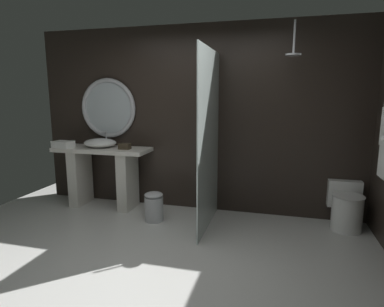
{
  "coord_description": "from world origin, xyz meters",
  "views": [
    {
      "loc": [
        1.13,
        -2.57,
        1.65
      ],
      "look_at": [
        0.25,
        0.74,
        1.03
      ],
      "focal_mm": 30.19,
      "sensor_mm": 36.0,
      "label": 1
    }
  ],
  "objects_px": {
    "tumbler_cup": "(73,143)",
    "waste_bin": "(154,206)",
    "vessel_sink": "(100,143)",
    "folded_hand_towel": "(63,144)",
    "round_wall_mirror": "(108,108)",
    "tissue_box": "(125,146)",
    "rain_shower_head": "(294,50)",
    "toilet": "(346,206)"
  },
  "relations": [
    {
      "from": "tumbler_cup",
      "to": "tissue_box",
      "type": "relative_size",
      "value": 0.52
    },
    {
      "from": "vessel_sink",
      "to": "toilet",
      "type": "relative_size",
      "value": 0.85
    },
    {
      "from": "round_wall_mirror",
      "to": "folded_hand_towel",
      "type": "relative_size",
      "value": 3.04
    },
    {
      "from": "waste_bin",
      "to": "rain_shower_head",
      "type": "bearing_deg",
      "value": 9.8
    },
    {
      "from": "round_wall_mirror",
      "to": "waste_bin",
      "type": "relative_size",
      "value": 2.26
    },
    {
      "from": "rain_shower_head",
      "to": "waste_bin",
      "type": "bearing_deg",
      "value": -170.2
    },
    {
      "from": "vessel_sink",
      "to": "folded_hand_towel",
      "type": "height_order",
      "value": "vessel_sink"
    },
    {
      "from": "round_wall_mirror",
      "to": "tumbler_cup",
      "type": "bearing_deg",
      "value": -158.63
    },
    {
      "from": "vessel_sink",
      "to": "round_wall_mirror",
      "type": "bearing_deg",
      "value": 78.33
    },
    {
      "from": "rain_shower_head",
      "to": "waste_bin",
      "type": "xyz_separation_m",
      "value": [
        -1.67,
        -0.29,
        -1.96
      ]
    },
    {
      "from": "tumbler_cup",
      "to": "rain_shower_head",
      "type": "relative_size",
      "value": 0.21
    },
    {
      "from": "tissue_box",
      "to": "round_wall_mirror",
      "type": "distance_m",
      "value": 0.7
    },
    {
      "from": "round_wall_mirror",
      "to": "waste_bin",
      "type": "xyz_separation_m",
      "value": [
        0.94,
        -0.59,
        -1.25
      ]
    },
    {
      "from": "tumbler_cup",
      "to": "tissue_box",
      "type": "height_order",
      "value": "tumbler_cup"
    },
    {
      "from": "rain_shower_head",
      "to": "tissue_box",
      "type": "bearing_deg",
      "value": 179.19
    },
    {
      "from": "round_wall_mirror",
      "to": "tissue_box",
      "type": "bearing_deg",
      "value": -35.13
    },
    {
      "from": "tissue_box",
      "to": "waste_bin",
      "type": "relative_size",
      "value": 0.41
    },
    {
      "from": "folded_hand_towel",
      "to": "rain_shower_head",
      "type": "bearing_deg",
      "value": 1.4
    },
    {
      "from": "waste_bin",
      "to": "folded_hand_towel",
      "type": "bearing_deg",
      "value": 171.9
    },
    {
      "from": "tissue_box",
      "to": "round_wall_mirror",
      "type": "relative_size",
      "value": 0.18
    },
    {
      "from": "vessel_sink",
      "to": "toilet",
      "type": "height_order",
      "value": "vessel_sink"
    },
    {
      "from": "toilet",
      "to": "round_wall_mirror",
      "type": "bearing_deg",
      "value": 176.86
    },
    {
      "from": "folded_hand_towel",
      "to": "waste_bin",
      "type": "bearing_deg",
      "value": -8.1
    },
    {
      "from": "vessel_sink",
      "to": "rain_shower_head",
      "type": "height_order",
      "value": "rain_shower_head"
    },
    {
      "from": "vessel_sink",
      "to": "rain_shower_head",
      "type": "xyz_separation_m",
      "value": [
        2.65,
        -0.1,
        1.21
      ]
    },
    {
      "from": "tumbler_cup",
      "to": "folded_hand_towel",
      "type": "xyz_separation_m",
      "value": [
        -0.03,
        -0.18,
        0.01
      ]
    },
    {
      "from": "tumbler_cup",
      "to": "round_wall_mirror",
      "type": "relative_size",
      "value": 0.09
    },
    {
      "from": "tissue_box",
      "to": "toilet",
      "type": "bearing_deg",
      "value": 1.7
    },
    {
      "from": "rain_shower_head",
      "to": "vessel_sink",
      "type": "bearing_deg",
      "value": 177.88
    },
    {
      "from": "round_wall_mirror",
      "to": "toilet",
      "type": "xyz_separation_m",
      "value": [
        3.34,
        -0.18,
        -1.17
      ]
    },
    {
      "from": "round_wall_mirror",
      "to": "toilet",
      "type": "height_order",
      "value": "round_wall_mirror"
    },
    {
      "from": "tissue_box",
      "to": "folded_hand_towel",
      "type": "bearing_deg",
      "value": -173.35
    },
    {
      "from": "vessel_sink",
      "to": "tumbler_cup",
      "type": "height_order",
      "value": "vessel_sink"
    },
    {
      "from": "vessel_sink",
      "to": "tissue_box",
      "type": "height_order",
      "value": "vessel_sink"
    },
    {
      "from": "tissue_box",
      "to": "rain_shower_head",
      "type": "relative_size",
      "value": 0.4
    },
    {
      "from": "tumbler_cup",
      "to": "round_wall_mirror",
      "type": "height_order",
      "value": "round_wall_mirror"
    },
    {
      "from": "tissue_box",
      "to": "folded_hand_towel",
      "type": "relative_size",
      "value": 0.55
    },
    {
      "from": "tumbler_cup",
      "to": "waste_bin",
      "type": "relative_size",
      "value": 0.21
    },
    {
      "from": "tumbler_cup",
      "to": "round_wall_mirror",
      "type": "bearing_deg",
      "value": 21.37
    },
    {
      "from": "tissue_box",
      "to": "toilet",
      "type": "distance_m",
      "value": 3.03
    },
    {
      "from": "vessel_sink",
      "to": "tumbler_cup",
      "type": "bearing_deg",
      "value": 179.44
    },
    {
      "from": "waste_bin",
      "to": "tumbler_cup",
      "type": "bearing_deg",
      "value": 164.9
    }
  ]
}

